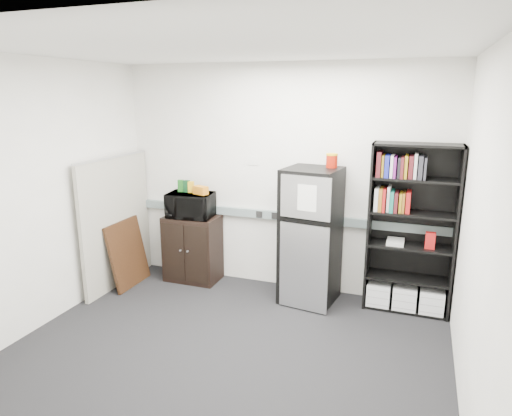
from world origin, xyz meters
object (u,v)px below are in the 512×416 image
Objects in this scene: cubicle_partition at (117,222)px; microwave at (190,205)px; refrigerator at (310,236)px; cabinet at (193,248)px; bookshelf at (411,231)px.

microwave is at bearing 26.45° from cubicle_partition.
microwave is 0.36× the size of refrigerator.
cabinet is 1.59m from refrigerator.
microwave is (0.00, -0.02, 0.57)m from cabinet.
cubicle_partition is (-3.43, -0.49, -0.10)m from bookshelf.
bookshelf is 3.46m from cubicle_partition.
cubicle_partition is 1.00m from cabinet.
cubicle_partition is at bearing -164.01° from refrigerator.
cubicle_partition is 0.93m from microwave.
bookshelf is at bearing 8.06° from cubicle_partition.
refrigerator reaches higher than cabinet.
bookshelf reaches higher than cabinet.
refrigerator is (1.55, -0.08, 0.36)m from cabinet.
refrigerator is at bearing -8.66° from microwave.
bookshelf reaches higher than cubicle_partition.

